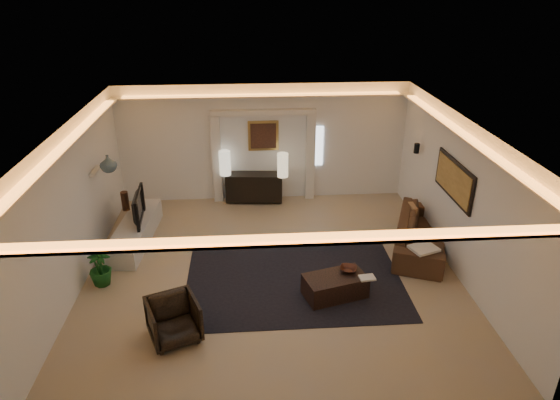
{
  "coord_description": "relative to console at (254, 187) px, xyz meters",
  "views": [
    {
      "loc": [
        -0.42,
        -7.96,
        5.23
      ],
      "look_at": [
        0.2,
        0.6,
        1.25
      ],
      "focal_mm": 31.45,
      "sensor_mm": 36.0,
      "label": 1
    }
  ],
  "objects": [
    {
      "name": "painting_canvas",
      "position": [
        0.25,
        0.19,
        1.25
      ],
      "size": [
        0.62,
        0.02,
        0.62
      ],
      "primitive_type": "cube",
      "color": "#4C2D1E",
      "rests_on": "wall_back"
    },
    {
      "name": "ginger_jar",
      "position": [
        -2.88,
        -1.97,
        1.44
      ],
      "size": [
        0.41,
        0.41,
        0.34
      ],
      "primitive_type": "imported",
      "rotation": [
        0.0,
        0.0,
        0.29
      ],
      "color": "#4B5A62",
      "rests_on": "wall_niche"
    },
    {
      "name": "pilaster_right",
      "position": [
        1.4,
        0.15,
        0.7
      ],
      "size": [
        0.22,
        0.2,
        2.2
      ],
      "primitive_type": "cube",
      "color": "silver",
      "rests_on": "ground"
    },
    {
      "name": "area_rug",
      "position": [
        0.65,
        -3.45,
        -0.39
      ],
      "size": [
        4.0,
        3.0,
        0.01
      ],
      "primitive_type": "cube",
      "color": "black",
      "rests_on": "ground"
    },
    {
      "name": "ceiling",
      "position": [
        0.25,
        -3.25,
        2.5
      ],
      "size": [
        7.0,
        7.0,
        0.0
      ],
      "primitive_type": "plane",
      "rotation": [
        3.14,
        0.0,
        0.0
      ],
      "color": "white",
      "rests_on": "ground"
    },
    {
      "name": "armchair",
      "position": [
        -1.37,
        -5.01,
        -0.05
      ],
      "size": [
        0.97,
        0.98,
        0.69
      ],
      "primitive_type": "imported",
      "rotation": [
        0.0,
        0.0,
        0.38
      ],
      "color": "black",
      "rests_on": "ground"
    },
    {
      "name": "pilaster_left",
      "position": [
        -0.9,
        0.15,
        0.7
      ],
      "size": [
        0.22,
        0.2,
        2.2
      ],
      "primitive_type": "cube",
      "color": "silver",
      "rests_on": "ground"
    },
    {
      "name": "wall_front",
      "position": [
        0.25,
        -6.75,
        1.05
      ],
      "size": [
        7.0,
        0.0,
        7.0
      ],
      "primitive_type": "plane",
      "rotation": [
        -1.57,
        0.0,
        0.0
      ],
      "color": "white",
      "rests_on": "ground"
    },
    {
      "name": "coffee_table",
      "position": [
        1.33,
        -4.08,
        -0.2
      ],
      "size": [
        1.19,
        0.86,
        0.4
      ],
      "primitive_type": "cube",
      "rotation": [
        0.0,
        0.0,
        0.28
      ],
      "color": "black",
      "rests_on": "ground"
    },
    {
      "name": "cove_soffit",
      "position": [
        0.25,
        -3.25,
        2.22
      ],
      "size": [
        7.0,
        7.0,
        0.04
      ],
      "primitive_type": "cube",
      "color": "silver",
      "rests_on": "ceiling"
    },
    {
      "name": "wall_left",
      "position": [
        -3.25,
        -3.25,
        1.05
      ],
      "size": [
        0.0,
        7.0,
        7.0
      ],
      "primitive_type": "plane",
      "rotation": [
        1.57,
        0.0,
        1.57
      ],
      "color": "white",
      "rests_on": "ground"
    },
    {
      "name": "lamp_right",
      "position": [
        0.7,
        -0.22,
        0.69
      ],
      "size": [
        0.35,
        0.35,
        0.59
      ],
      "primitive_type": "cylinder",
      "rotation": [
        0.0,
        0.0,
        0.4
      ],
      "color": "#FAE6B4",
      "rests_on": "console"
    },
    {
      "name": "art_panel_frame",
      "position": [
        3.72,
        -2.95,
        1.3
      ],
      "size": [
        0.04,
        1.64,
        0.74
      ],
      "primitive_type": "cube",
      "color": "black",
      "rests_on": "wall_right"
    },
    {
      "name": "bowl",
      "position": [
        1.58,
        -3.92,
        0.05
      ],
      "size": [
        0.38,
        0.38,
        0.07
      ],
      "primitive_type": "imported",
      "rotation": [
        0.0,
        0.0,
        -0.28
      ],
      "color": "#391C14",
      "rests_on": "coffee_table"
    },
    {
      "name": "daylight_slit",
      "position": [
        1.6,
        0.23,
        0.95
      ],
      "size": [
        0.25,
        0.03,
        1.0
      ],
      "primitive_type": "cube",
      "color": "white",
      "rests_on": "wall_back"
    },
    {
      "name": "plant",
      "position": [
        -2.9,
        -3.41,
        -0.04
      ],
      "size": [
        0.56,
        0.56,
        0.72
      ],
      "primitive_type": "imported",
      "rotation": [
        0.0,
        0.0,
        0.65
      ],
      "color": "#134917",
      "rests_on": "ground"
    },
    {
      "name": "alcove_header",
      "position": [
        0.25,
        0.15,
        1.85
      ],
      "size": [
        2.52,
        0.2,
        0.12
      ],
      "primitive_type": "cube",
      "color": "silver",
      "rests_on": "wall_back"
    },
    {
      "name": "throw_blanket",
      "position": [
        3.1,
        -3.49,
        0.15
      ],
      "size": [
        0.59,
        0.54,
        0.05
      ],
      "primitive_type": "cube",
      "rotation": [
        0.0,
        0.0,
        0.35
      ],
      "color": "#F4DEC2",
      "rests_on": "sofa"
    },
    {
      "name": "lamp_left",
      "position": [
        -0.7,
        0.0,
        0.69
      ],
      "size": [
        0.31,
        0.31,
        0.6
      ],
      "primitive_type": "cylinder",
      "rotation": [
        0.0,
        0.0,
        -0.18
      ],
      "color": "white",
      "rests_on": "console"
    },
    {
      "name": "art_panel_gold",
      "position": [
        3.7,
        -2.95,
        1.3
      ],
      "size": [
        0.02,
        1.5,
        0.62
      ],
      "primitive_type": "cube",
      "color": "tan",
      "rests_on": "wall_right"
    },
    {
      "name": "wall_right",
      "position": [
        3.75,
        -3.25,
        1.05
      ],
      "size": [
        0.0,
        7.0,
        7.0
      ],
      "primitive_type": "plane",
      "rotation": [
        1.57,
        0.0,
        -1.57
      ],
      "color": "white",
      "rests_on": "ground"
    },
    {
      "name": "wall_back",
      "position": [
        0.25,
        0.25,
        1.05
      ],
      "size": [
        7.0,
        0.0,
        7.0
      ],
      "primitive_type": "plane",
      "rotation": [
        1.57,
        0.0,
        0.0
      ],
      "color": "white",
      "rests_on": "ground"
    },
    {
      "name": "throw_pillow",
      "position": [
        3.35,
        -1.99,
        0.15
      ],
      "size": [
        0.12,
        0.36,
        0.35
      ],
      "primitive_type": "cube",
      "rotation": [
        0.0,
        0.0,
        -0.03
      ],
      "color": "#96714A",
      "rests_on": "sofa"
    },
    {
      "name": "console",
      "position": [
        0.0,
        0.0,
        0.0
      ],
      "size": [
        1.42,
        0.56,
        0.7
      ],
      "primitive_type": "cube",
      "rotation": [
        0.0,
        0.0,
        -0.09
      ],
      "color": "black",
      "rests_on": "ground"
    },
    {
      "name": "floor",
      "position": [
        0.25,
        -3.25,
        -0.4
      ],
      "size": [
        7.0,
        7.0,
        0.0
      ],
      "primitive_type": "plane",
      "color": "tan",
      "rests_on": "ground"
    },
    {
      "name": "painting_frame",
      "position": [
        0.25,
        0.22,
        1.25
      ],
      "size": [
        0.74,
        0.04,
        0.74
      ],
      "primitive_type": "cube",
      "color": "tan",
      "rests_on": "wall_back"
    },
    {
      "name": "wall_niche",
      "position": [
        -3.19,
        -1.85,
        1.25
      ],
      "size": [
        0.1,
        0.55,
        0.04
      ],
      "primitive_type": "cube",
      "color": "silver",
      "rests_on": "wall_left"
    },
    {
      "name": "wall_sconce",
      "position": [
        3.63,
        -1.05,
        1.28
      ],
      "size": [
        0.12,
        0.12,
        0.22
      ],
      "primitive_type": "cylinder",
      "color": "black",
      "rests_on": "wall_right"
    },
    {
      "name": "media_ledge",
      "position": [
        -2.58,
        -1.82,
        -0.18
      ],
      "size": [
        0.77,
        2.42,
        0.45
      ],
      "primitive_type": "cube",
      "rotation": [
        0.0,
        0.0,
        -0.07
      ],
      "color": "silver",
      "rests_on": "ground"
    },
    {
      "name": "sofa",
      "position": [
        3.4,
        -2.54,
        -0.04
      ],
      "size": [
        2.63,
        1.8,
        0.71
      ],
      "primitive_type": "imported",
      "rotation": [
        0.0,
        0.0,
        1.19
      ],
      "color": "#382414",
      "rests_on": "ground"
    },
    {
      "name": "figurine",
      "position": [
        -2.87,
        -1.2,
        0.24
      ],
      "size": [
        0.2,
        0.2,
        0.43
      ],
      "primitive_type": "cylinder",
      "rotation": [
        0.0,
        0.0,
        -0.32
      ],
      "color": "#442818",
      "rests_on": "media_ledge"
    },
    {
      "name": "magazine",
      "position": [
        1.86,
        -4.18,
        0.02
      ],
      "size": [
        0.29,
        0.22,
        0.03
      ],
      "primitive_type": "cube",
      "rotation": [
        0.0,
        0.0,
        0.11
      ],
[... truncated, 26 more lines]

